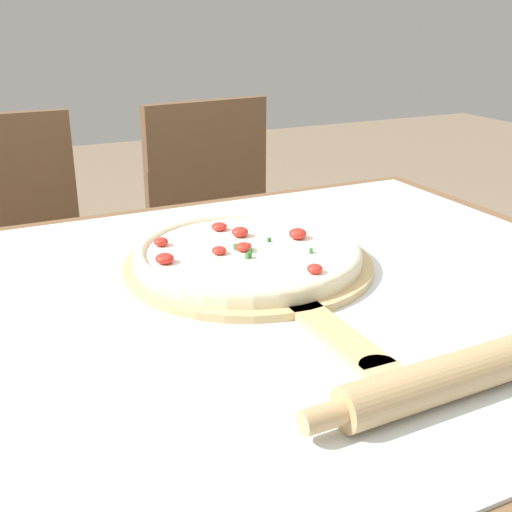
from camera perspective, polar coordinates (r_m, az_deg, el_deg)
name	(u,v)px	position (r m, az deg, el deg)	size (l,w,h in m)	color
dining_table	(281,357)	(1.00, 2.24, -8.95)	(1.17, 1.01, 0.74)	brown
towel_cloth	(282,292)	(0.95, 2.34, -3.19)	(1.09, 0.93, 0.00)	silver
pizza_peel	(253,268)	(1.01, -0.29, -1.05)	(0.40, 0.58, 0.01)	tan
pizza	(248,253)	(1.02, -0.74, 0.29)	(0.36, 0.36, 0.04)	beige
rolling_pin	(465,372)	(0.73, 18.09, -9.77)	(0.41, 0.06, 0.05)	tan
chair_left	(13,269)	(1.73, -20.76, -1.13)	(0.41, 0.41, 0.90)	brown
chair_right	(224,237)	(1.85, -2.91, 1.70)	(0.44, 0.44, 0.90)	brown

